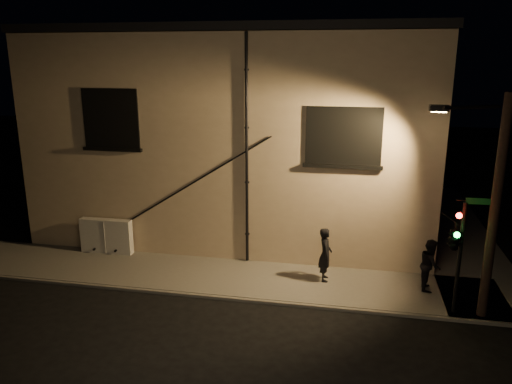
% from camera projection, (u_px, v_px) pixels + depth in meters
% --- Properties ---
extents(ground, '(90.00, 90.00, 0.00)m').
position_uv_depth(ground, '(283.00, 304.00, 15.90)').
color(ground, black).
extents(sidewalk, '(21.00, 16.00, 0.12)m').
position_uv_depth(sidewalk, '(329.00, 254.00, 19.81)').
color(sidewalk, '#605C57').
rests_on(sidewalk, ground).
extents(building, '(16.20, 12.23, 8.80)m').
position_uv_depth(building, '(249.00, 127.00, 23.82)').
color(building, tan).
rests_on(building, ground).
extents(utility_cabinet, '(2.09, 0.35, 1.37)m').
position_uv_depth(utility_cabinet, '(107.00, 236.00, 19.63)').
color(utility_cabinet, beige).
rests_on(utility_cabinet, sidewalk).
extents(pedestrian_a, '(0.52, 0.73, 1.89)m').
position_uv_depth(pedestrian_a, '(325.00, 254.00, 17.13)').
color(pedestrian_a, black).
rests_on(pedestrian_a, sidewalk).
extents(pedestrian_b, '(0.71, 0.89, 1.74)m').
position_uv_depth(pedestrian_b, '(430.00, 265.00, 16.47)').
color(pedestrian_b, black).
rests_on(pedestrian_b, sidewalk).
extents(traffic_signal, '(1.39, 2.14, 3.62)m').
position_uv_depth(traffic_signal, '(455.00, 237.00, 14.47)').
color(traffic_signal, black).
rests_on(traffic_signal, sidewalk).
extents(streetlamp_pole, '(2.01, 1.38, 6.72)m').
position_uv_depth(streetlamp_pole, '(491.00, 203.00, 14.19)').
color(streetlamp_pole, black).
rests_on(streetlamp_pole, ground).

